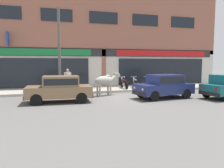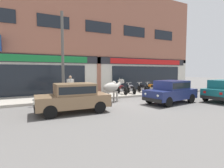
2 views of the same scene
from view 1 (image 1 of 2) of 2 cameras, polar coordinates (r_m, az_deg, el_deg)
ground_plane at (r=13.90m, az=3.58°, el=-3.48°), size 90.00×90.00×0.00m
sidewalk at (r=17.65m, az=-0.76°, el=-1.26°), size 19.00×3.56×0.16m
shop_building at (r=19.67m, az=-2.40°, el=13.31°), size 23.00×1.40×10.05m
cow at (r=14.42m, az=-1.79°, el=0.88°), size 2.03×1.10×1.61m
car_0 at (r=13.80m, az=13.46°, el=-0.28°), size 3.74×2.01×1.46m
car_1 at (r=12.41m, az=-13.47°, el=-0.92°), size 3.66×1.72×1.46m
motorcycle_0 at (r=17.37m, az=3.20°, el=0.16°), size 0.52×1.81×0.88m
motorcycle_1 at (r=17.67m, az=6.06°, el=0.23°), size 0.63×1.80×0.88m
motorcycle_2 at (r=18.12m, az=9.55°, el=0.32°), size 0.58×1.80×0.88m
motorcycle_3 at (r=18.53m, az=12.39°, el=0.38°), size 0.52×1.81×0.88m
pedestrian at (r=15.87m, az=-11.50°, el=1.71°), size 0.50×0.32×1.60m
utility_pole at (r=15.46m, az=-13.61°, el=8.52°), size 0.18×0.18×5.72m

